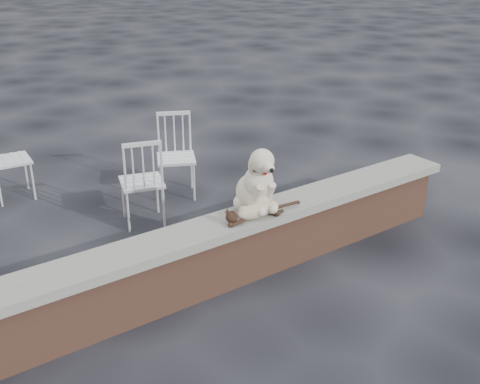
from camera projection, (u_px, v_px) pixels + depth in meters
ground at (171, 302)px, 4.83m from camera, size 60.00×60.00×0.00m
brick_wall at (170, 276)px, 4.73m from camera, size 6.00×0.30×0.50m
capstone at (168, 244)px, 4.62m from camera, size 6.20×0.40×0.08m
dog at (254, 177)px, 5.00m from camera, size 0.46×0.56×0.60m
cat at (257, 209)px, 4.93m from camera, size 0.91×0.33×0.15m
chair_d at (176, 157)px, 6.62m from camera, size 0.75×0.75×0.94m
chair_c at (142, 180)px, 5.99m from camera, size 0.70×0.70×0.94m
chair_e at (10, 159)px, 6.56m from camera, size 0.61×0.61×0.94m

